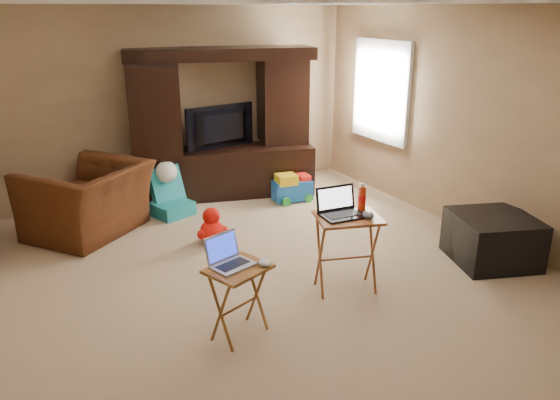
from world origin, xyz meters
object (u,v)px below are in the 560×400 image
plush_toy (212,225)px  tray_table_right (346,254)px  television (224,128)px  ottoman (492,239)px  entertainment_center (223,124)px  push_toy (292,187)px  laptop_right (344,204)px  mouse_left (265,263)px  tray_table_left (239,302)px  recliner (88,200)px  laptop_left (232,252)px  child_rocker (171,193)px  mouse_right (368,215)px  water_bottle (362,198)px

plush_toy → tray_table_right: size_ratio=0.56×
television → ottoman: (1.60, -3.19, -0.71)m
entertainment_center → plush_toy: size_ratio=5.94×
push_toy → tray_table_right: 2.50m
entertainment_center → laptop_right: bearing=-77.3°
laptop_right → mouse_left: (-0.93, -0.32, -0.22)m
ottoman → tray_table_left: 2.82m
recliner → plush_toy: bearing=103.4°
laptop_right → push_toy: bearing=75.7°
television → tray_table_left: television is taller
tray_table_right → mouse_left: 1.05m
television → laptop_left: (-1.25, -3.19, -0.24)m
entertainment_center → push_toy: size_ratio=4.67×
child_rocker → tray_table_right: bearing=-91.7°
television → mouse_right: television is taller
push_toy → laptop_right: laptop_right is taller
tray_table_right → tray_table_left: bearing=-152.4°
tray_table_right → water_bottle: water_bottle is taller
child_rocker → water_bottle: bearing=-87.1°
tray_table_left → laptop_left: size_ratio=1.91×
push_toy → tray_table_left: (-1.92, -2.60, 0.10)m
plush_toy → push_toy: bearing=28.5°
child_rocker → push_toy: size_ratio=1.14×
tray_table_left → mouse_right: 1.37m
entertainment_center → ottoman: entertainment_center is taller
entertainment_center → mouse_left: (-1.03, -3.34, -0.37)m
push_toy → water_bottle: (-0.56, -2.29, 0.64)m
push_toy → laptop_left: bearing=-119.8°
water_bottle → tray_table_right: bearing=-158.2°
mouse_left → laptop_left: bearing=155.6°
recliner → push_toy: 2.60m
entertainment_center → child_rocker: 1.21m
child_rocker → television: bearing=3.9°
laptop_right → plush_toy: bearing=117.1°
television → tray_table_left: (-1.22, -3.22, -0.65)m
plush_toy → tray_table_right: tray_table_right is taller
plush_toy → television: bearing=61.9°
mouse_right → television: bearing=91.3°
television → ottoman: 3.64m
ottoman → mouse_right: 1.61m
recliner → tray_table_left: bearing=65.5°
recliner → laptop_left: (0.64, -2.68, 0.32)m
laptop_right → water_bottle: bearing=18.5°
tray_table_right → laptop_left: 1.26m
television → plush_toy: (-0.75, -1.41, -0.75)m
mouse_left → television: bearing=72.6°
entertainment_center → mouse_right: size_ratio=16.49×
push_toy → water_bottle: size_ratio=2.33×
child_rocker → tray_table_left: tray_table_left is taller
plush_toy → push_toy: (1.45, 0.79, -0.01)m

